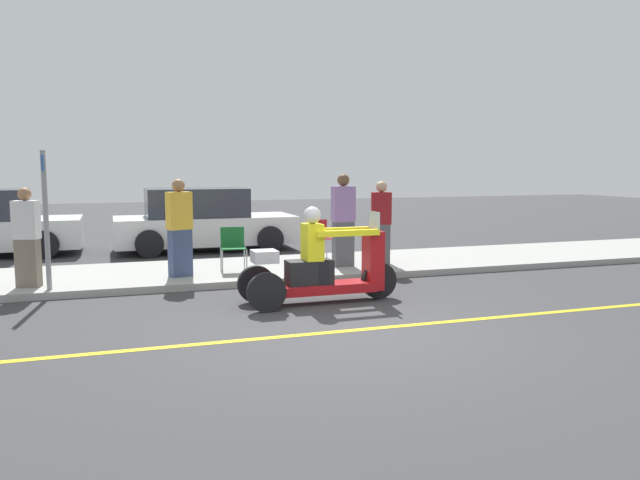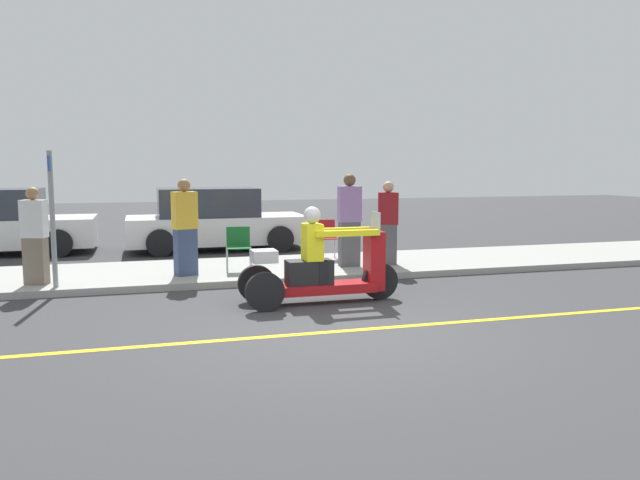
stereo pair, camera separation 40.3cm
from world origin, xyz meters
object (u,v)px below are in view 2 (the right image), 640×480
Objects in this scene: parked_car_lot_center at (214,221)px; spectator_end_of_line at (185,229)px; motorcycle_trike at (321,269)px; folding_chair_set_back at (326,235)px; spectator_with_child at (35,238)px; street_sign at (52,214)px; spectator_mid_group at (349,222)px; spectator_far_back at (388,225)px; folding_chair_curbside at (239,244)px.

spectator_end_of_line is at bearing -103.32° from parked_car_lot_center.
parked_car_lot_center is (-0.84, 6.57, 0.20)m from motorcycle_trike.
spectator_end_of_line is 2.11× the size of folding_chair_set_back.
spectator_with_child is at bearing -127.98° from parked_car_lot_center.
folding_chair_set_back is at bearing 14.59° from spectator_with_child.
street_sign is at bearing -160.76° from folding_chair_set_back.
spectator_mid_group is 0.42× the size of parked_car_lot_center.
parked_car_lot_center is at bearing 76.68° from spectator_end_of_line.
parked_car_lot_center is 5.74m from street_sign.
parked_car_lot_center is at bearing 56.94° from street_sign.
street_sign is (-3.96, 1.79, 0.79)m from motorcycle_trike.
street_sign is at bearing -173.35° from spectator_far_back.
parked_car_lot_center is at bearing 97.32° from motorcycle_trike.
folding_chair_curbside is (0.99, 0.23, -0.33)m from spectator_end_of_line.
spectator_far_back is at bearing -48.80° from folding_chair_set_back.
parked_car_lot_center is at bearing 126.03° from spectator_far_back.
spectator_mid_group reaches higher than spectator_far_back.
motorcycle_trike is 1.43× the size of spectator_end_of_line.
motorcycle_trike reaches higher than folding_chair_set_back.
parked_car_lot_center is (-2.96, 4.07, -0.20)m from spectator_far_back.
street_sign is (-3.11, -0.79, 0.69)m from folding_chair_curbside.
folding_chair_curbside is at bearing 108.23° from motorcycle_trike.
parked_car_lot_center is at bearing 89.91° from folding_chair_curbside.
spectator_mid_group is at bearing 62.33° from motorcycle_trike.
parked_car_lot_center reaches higher than motorcycle_trike.
folding_chair_set_back is (2.02, 1.00, 0.00)m from folding_chair_curbside.
folding_chair_set_back is at bearing 19.24° from street_sign.
street_sign is at bearing -123.06° from parked_car_lot_center.
spectator_far_back reaches higher than folding_chair_curbside.
spectator_mid_group is 1.09× the size of spectator_far_back.
spectator_end_of_line reaches higher than motorcycle_trike.
folding_chair_set_back is at bearing 22.08° from spectator_end_of_line.
spectator_with_child is 5.65m from folding_chair_set_back.
spectator_with_child is 0.73× the size of street_sign.
spectator_end_of_line is at bearing 4.65° from spectator_with_child.
parked_car_lot_center is (3.45, 4.41, -0.18)m from spectator_with_child.
spectator_end_of_line is (-1.84, 2.36, 0.43)m from motorcycle_trike.
spectator_with_child is at bearing -165.41° from folding_chair_set_back.
motorcycle_trike is at bearing -108.13° from folding_chair_set_back.
street_sign is (-5.13, -1.79, 0.69)m from folding_chair_set_back.
parked_car_lot_center is (0.01, 3.99, 0.10)m from folding_chair_curbside.
spectator_mid_group is 0.82× the size of street_sign.
spectator_end_of_line is at bearing -167.11° from folding_chair_curbside.
spectator_end_of_line is 4.34m from parked_car_lot_center.
spectator_with_child is at bearing -176.44° from spectator_mid_group.
spectator_mid_group is 4.61m from parked_car_lot_center.
spectator_far_back is at bearing -1.67° from folding_chair_curbside.
spectator_with_child reaches higher than folding_chair_curbside.
spectator_end_of_line is at bearing -157.92° from folding_chair_set_back.
spectator_end_of_line is (-3.96, -0.14, 0.04)m from spectator_far_back.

